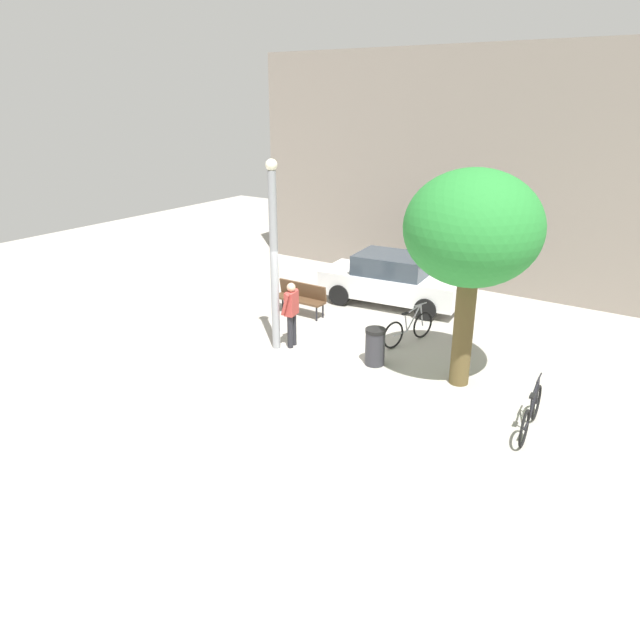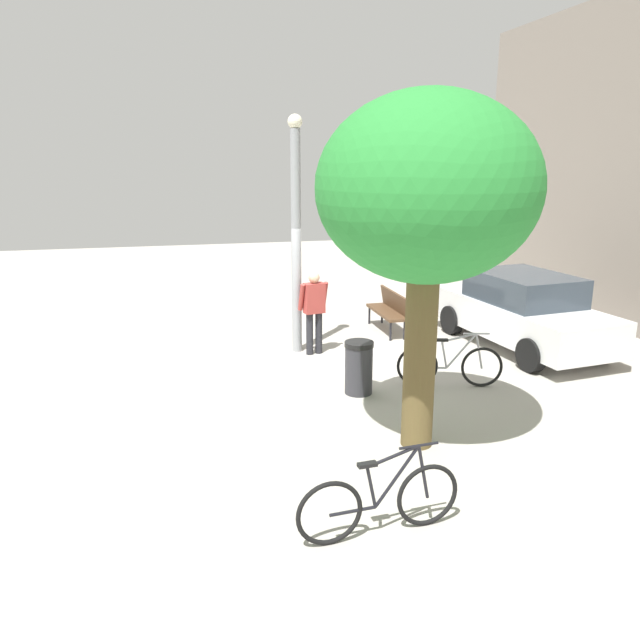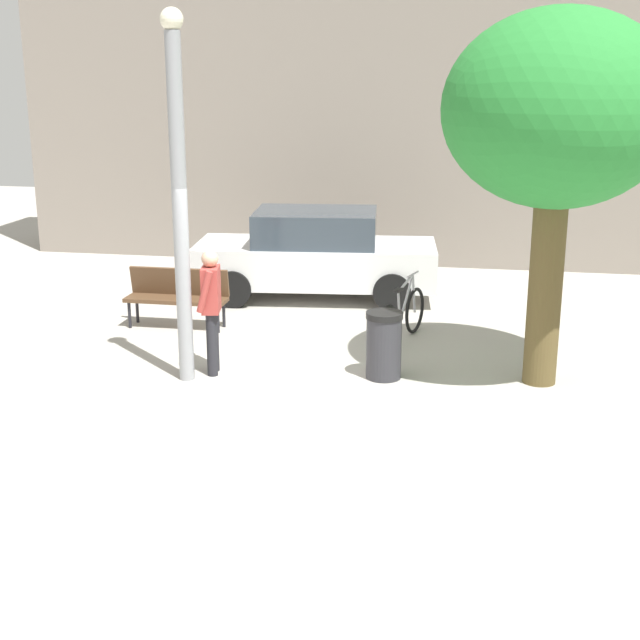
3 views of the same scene
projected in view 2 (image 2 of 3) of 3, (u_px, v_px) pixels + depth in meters
name	position (u px, v px, depth m)	size (l,w,h in m)	color
ground_plane	(302.00, 371.00, 11.30)	(36.00, 36.00, 0.00)	#A8A399
lamppost	(296.00, 231.00, 11.87)	(0.28, 0.28, 4.62)	gray
person_by_lamppost	(314.00, 307.00, 12.07)	(0.36, 0.62, 1.67)	#232328
park_bench	(390.00, 308.00, 13.78)	(1.60, 0.47, 0.92)	#513823
plaza_tree	(427.00, 192.00, 7.54)	(2.79, 2.79, 4.65)	brown
bicycle_silver	(450.00, 365.00, 10.45)	(0.56, 1.75, 0.97)	black
bicycle_black	(381.00, 501.00, 6.28)	(0.18, 1.81, 0.97)	black
parked_car_white	(522.00, 311.00, 12.56)	(4.36, 2.16, 1.55)	silver
trash_bin	(359.00, 367.00, 10.13)	(0.48, 0.48, 0.90)	#2D2D33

